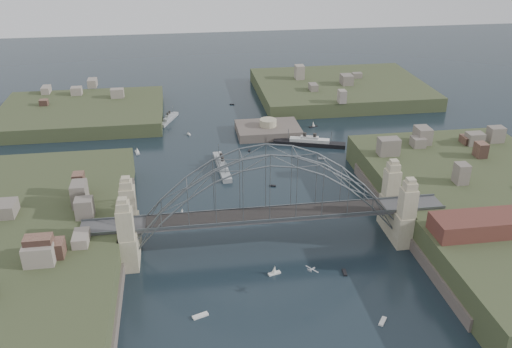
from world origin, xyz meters
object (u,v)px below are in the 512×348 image
at_px(naval_cruiser_near, 222,166).
at_px(ocean_liner, 309,143).
at_px(naval_cruiser_far, 169,119).
at_px(fort_island, 268,135).
at_px(wharf_shed, 478,225).
at_px(bridge, 268,199).

relative_size(naval_cruiser_near, ocean_liner, 0.86).
bearing_deg(naval_cruiser_far, fort_island, -27.85).
distance_m(wharf_shed, ocean_liner, 74.97).
distance_m(wharf_shed, naval_cruiser_near, 77.20).
height_order(fort_island, naval_cruiser_near, naval_cruiser_near).
height_order(bridge, wharf_shed, bridge).
distance_m(naval_cruiser_near, naval_cruiser_far, 47.52).
bearing_deg(wharf_shed, bridge, 162.35).
distance_m(bridge, naval_cruiser_far, 91.85).
xyz_separation_m(bridge, naval_cruiser_far, (-22.60, 88.28, -11.56)).
bearing_deg(fort_island, wharf_shed, -69.15).
height_order(bridge, ocean_liner, bridge).
distance_m(fort_island, naval_cruiser_far, 39.15).
distance_m(naval_cruiser_far, ocean_liner, 55.78).
distance_m(naval_cruiser_near, ocean_liner, 33.88).
xyz_separation_m(bridge, wharf_shed, (44.00, -14.00, -2.32)).
bearing_deg(wharf_shed, naval_cruiser_far, 123.07).
bearing_deg(fort_island, naval_cruiser_far, 152.15).
bearing_deg(naval_cruiser_near, wharf_shed, -48.59).
height_order(wharf_shed, naval_cruiser_far, wharf_shed).
relative_size(bridge, ocean_liner, 3.53).
height_order(naval_cruiser_far, ocean_liner, ocean_liner).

